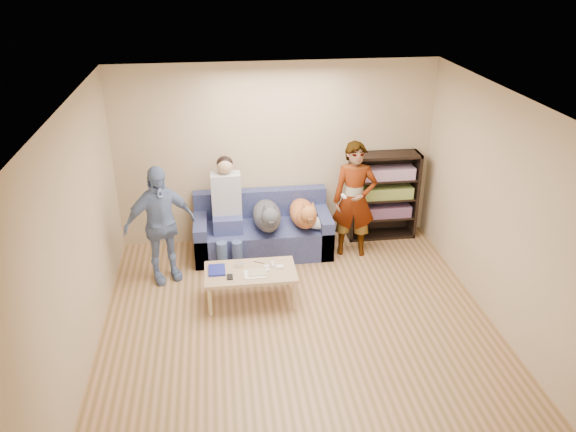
{
  "coord_description": "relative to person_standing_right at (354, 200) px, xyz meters",
  "views": [
    {
      "loc": [
        -0.81,
        -4.98,
        3.93
      ],
      "look_at": [
        0.0,
        1.2,
        0.95
      ],
      "focal_mm": 35.0,
      "sensor_mm": 36.0,
      "label": 1
    }
  ],
  "objects": [
    {
      "name": "controller_b",
      "position": [
        -1.15,
        -1.01,
        -0.38
      ],
      "size": [
        0.09,
        0.06,
        0.03
      ],
      "primitive_type": "cube",
      "color": "white",
      "rests_on": "coffee_table"
    },
    {
      "name": "held_controller",
      "position": [
        -0.2,
        -0.2,
        0.15
      ],
      "size": [
        0.05,
        0.12,
        0.03
      ],
      "primitive_type": "cube",
      "rotation": [
        0.0,
        0.0,
        0.16
      ],
      "color": "white",
      "rests_on": "person_standing_right"
    },
    {
      "name": "coffee_table",
      "position": [
        -1.51,
        -1.03,
        -0.44
      ],
      "size": [
        1.1,
        0.6,
        0.42
      ],
      "color": "tan",
      "rests_on": "ground"
    },
    {
      "name": "headphone_cup_a",
      "position": [
        -1.31,
        -1.05,
        -0.39
      ],
      "size": [
        0.07,
        0.07,
        0.02
      ],
      "primitive_type": "cylinder",
      "color": "white",
      "rests_on": "coffee_table"
    },
    {
      "name": "blanket",
      "position": [
        -0.48,
        0.01,
        -0.33
      ],
      "size": [
        0.38,
        0.32,
        0.13
      ],
      "primitive_type": "ellipsoid",
      "color": "silver",
      "rests_on": "sofa"
    },
    {
      "name": "magazine",
      "position": [
        -1.43,
        -1.11,
        -0.38
      ],
      "size": [
        0.22,
        0.17,
        0.01
      ],
      "primitive_type": "cube",
      "color": "#AEA98B",
      "rests_on": "coffee_table"
    },
    {
      "name": "ceiling",
      "position": [
        -1.01,
        -1.86,
        1.78
      ],
      "size": [
        5.0,
        5.0,
        0.0
      ],
      "primitive_type": "plane",
      "rotation": [
        3.14,
        0.0,
        0.0
      ],
      "color": "white",
      "rests_on": "ground"
    },
    {
      "name": "wallet",
      "position": [
        -1.76,
        -1.15,
        -0.39
      ],
      "size": [
        0.07,
        0.12,
        0.02
      ],
      "primitive_type": "cube",
      "color": "black",
      "rests_on": "coffee_table"
    },
    {
      "name": "dog_gray",
      "position": [
        -1.2,
        0.03,
        -0.19
      ],
      "size": [
        0.39,
        1.24,
        0.57
      ],
      "color": "#494A53",
      "rests_on": "sofa"
    },
    {
      "name": "headphone_cup_b",
      "position": [
        -1.31,
        -0.97,
        -0.39
      ],
      "size": [
        0.07,
        0.07,
        0.02
      ],
      "primitive_type": "cylinder",
      "color": "silver",
      "rests_on": "coffee_table"
    },
    {
      "name": "dog_tan",
      "position": [
        -0.69,
        0.07,
        -0.21
      ],
      "size": [
        0.37,
        1.14,
        0.53
      ],
      "color": "#C46A3C",
      "rests_on": "sofa"
    },
    {
      "name": "pen_black",
      "position": [
        -1.39,
        -0.85,
        -0.39
      ],
      "size": [
        0.13,
        0.08,
        0.01
      ],
      "primitive_type": "cylinder",
      "rotation": [
        0.0,
        1.57,
        -0.52
      ],
      "color": "black",
      "rests_on": "coffee_table"
    },
    {
      "name": "ground",
      "position": [
        -1.01,
        -1.86,
        -0.82
      ],
      "size": [
        5.0,
        5.0,
        0.0
      ],
      "primitive_type": "plane",
      "color": "olive",
      "rests_on": "ground"
    },
    {
      "name": "wall_left",
      "position": [
        -3.26,
        -1.86,
        0.48
      ],
      "size": [
        0.0,
        5.0,
        5.0
      ],
      "primitive_type": "plane",
      "rotation": [
        1.57,
        0.0,
        1.57
      ],
      "color": "tan",
      "rests_on": "ground"
    },
    {
      "name": "papers",
      "position": [
        -1.46,
        -1.13,
        -0.39
      ],
      "size": [
        0.26,
        0.2,
        0.02
      ],
      "primitive_type": "cube",
      "color": "white",
      "rests_on": "coffee_table"
    },
    {
      "name": "person_standing_left",
      "position": [
        -2.6,
        -0.36,
        -0.03
      ],
      "size": [
        0.99,
        0.7,
        1.57
      ],
      "primitive_type": "imported",
      "rotation": [
        0.0,
        0.0,
        0.39
      ],
      "color": "#7B97C5",
      "rests_on": "ground"
    },
    {
      "name": "controller_a",
      "position": [
        -1.23,
        -0.93,
        -0.38
      ],
      "size": [
        0.04,
        0.13,
        0.03
      ],
      "primitive_type": "cube",
      "color": "silver",
      "rests_on": "coffee_table"
    },
    {
      "name": "person_standing_right",
      "position": [
        0.0,
        0.0,
        0.0
      ],
      "size": [
        0.66,
        0.5,
        1.64
      ],
      "primitive_type": "imported",
      "rotation": [
        0.0,
        0.0,
        -0.19
      ],
      "color": "gray",
      "rests_on": "ground"
    },
    {
      "name": "pen_orange",
      "position": [
        -1.53,
        -1.19,
        -0.39
      ],
      "size": [
        0.13,
        0.06,
        0.01
      ],
      "primitive_type": "cylinder",
      "rotation": [
        0.0,
        1.57,
        0.35
      ],
      "color": "orange",
      "rests_on": "coffee_table"
    },
    {
      "name": "person_seated",
      "position": [
        -1.74,
        0.11,
        -0.04
      ],
      "size": [
        0.4,
        0.73,
        1.47
      ],
      "color": "#3C4584",
      "rests_on": "sofa"
    },
    {
      "name": "wall_back",
      "position": [
        -1.01,
        0.64,
        0.48
      ],
      "size": [
        4.5,
        0.0,
        4.5
      ],
      "primitive_type": "plane",
      "rotation": [
        1.57,
        0.0,
        0.0
      ],
      "color": "tan",
      "rests_on": "ground"
    },
    {
      "name": "bookshelf",
      "position": [
        0.54,
        0.47,
        -0.14
      ],
      "size": [
        1.0,
        0.34,
        1.3
      ],
      "color": "black",
      "rests_on": "ground"
    },
    {
      "name": "sofa",
      "position": [
        -1.26,
        0.23,
        -0.54
      ],
      "size": [
        1.9,
        0.85,
        0.82
      ],
      "color": "#515B93",
      "rests_on": "ground"
    },
    {
      "name": "wall_front",
      "position": [
        -1.01,
        -4.36,
        0.48
      ],
      "size": [
        4.5,
        0.0,
        4.5
      ],
      "primitive_type": "plane",
      "rotation": [
        -1.57,
        0.0,
        0.0
      ],
      "color": "tan",
      "rests_on": "ground"
    },
    {
      "name": "notebook_blue",
      "position": [
        -1.91,
        -0.98,
        -0.39
      ],
      "size": [
        0.2,
        0.26,
        0.03
      ],
      "primitive_type": "cube",
      "color": "navy",
      "rests_on": "coffee_table"
    },
    {
      "name": "wall_right",
      "position": [
        1.24,
        -1.86,
        0.48
      ],
      "size": [
        0.0,
        5.0,
        5.0
      ],
      "primitive_type": "plane",
      "rotation": [
        1.57,
        0.0,
        -1.57
      ],
      "color": "tan",
      "rests_on": "ground"
    },
    {
      "name": "camera_silver",
      "position": [
        -1.63,
        -0.91,
        -0.37
      ],
      "size": [
        0.11,
        0.06,
        0.05
      ],
      "primitive_type": "cube",
      "color": "silver",
      "rests_on": "coffee_table"
    }
  ]
}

